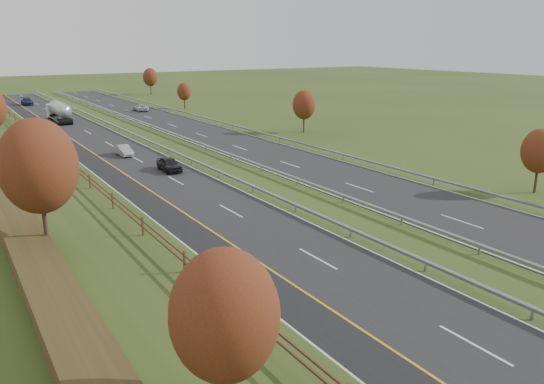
{
  "coord_description": "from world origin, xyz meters",
  "views": [
    {
      "loc": [
        -18.13,
        -2.33,
        13.41
      ],
      "look_at": [
        3.15,
        31.57,
        2.2
      ],
      "focal_mm": 35.0,
      "sensor_mm": 36.0,
      "label": 1
    }
  ],
  "objects": [
    {
      "name": "embankment_left",
      "position": [
        -13.0,
        60.0,
        1.0
      ],
      "size": [
        12.0,
        200.0,
        2.0
      ],
      "primitive_type": "cube",
      "color": "#2F4117",
      "rests_on": "ground"
    },
    {
      "name": "ground",
      "position": [
        8.0,
        55.0,
        0.0
      ],
      "size": [
        400.0,
        400.0,
        0.0
      ],
      "primitive_type": "plane",
      "color": "#2F4117",
      "rests_on": "ground"
    },
    {
      "name": "car_oncoming",
      "position": [
        17.3,
        105.18,
        0.71
      ],
      "size": [
        2.5,
        4.97,
        1.35
      ],
      "primitive_type": "imported",
      "rotation": [
        0.0,
        0.0,
        3.09
      ],
      "color": "silver",
      "rests_on": "far_carriageway"
    },
    {
      "name": "outer_barrier_far",
      "position": [
        22.3,
        60.0,
        0.62
      ],
      "size": [
        0.32,
        200.0,
        0.71
      ],
      "color": "gray",
      "rests_on": "ground"
    },
    {
      "name": "median_barrier_far",
      "position": [
        10.8,
        60.0,
        0.61
      ],
      "size": [
        0.32,
        200.0,
        0.71
      ],
      "color": "gray",
      "rests_on": "ground"
    },
    {
      "name": "trees_far",
      "position": [
        29.8,
        89.21,
        4.25
      ],
      "size": [
        8.45,
        118.6,
        7.12
      ],
      "color": "#2D2116",
      "rests_on": "ground"
    },
    {
      "name": "road_tanker",
      "position": [
        -0.01,
        97.9,
        1.86
      ],
      "size": [
        2.4,
        11.22,
        3.46
      ],
      "color": "silver",
      "rests_on": "near_carriageway"
    },
    {
      "name": "car_silver_mid",
      "position": [
        0.6,
        62.16,
        0.69
      ],
      "size": [
        1.47,
        3.95,
        1.29
      ],
      "primitive_type": "imported",
      "rotation": [
        0.0,
        0.0,
        0.03
      ],
      "color": "#9C9CA0",
      "rests_on": "near_carriageway"
    },
    {
      "name": "hard_shoulder",
      "position": [
        -3.75,
        60.0,
        0.02
      ],
      "size": [
        3.0,
        200.0,
        0.04
      ],
      "primitive_type": "cube",
      "color": "black",
      "rests_on": "ground"
    },
    {
      "name": "far_carriageway",
      "position": [
        16.5,
        60.0,
        0.02
      ],
      "size": [
        10.5,
        200.0,
        0.04
      ],
      "primitive_type": "cube",
      "color": "black",
      "rests_on": "ground"
    },
    {
      "name": "car_dark_near",
      "position": [
        2.33,
        51.35,
        0.79
      ],
      "size": [
        1.92,
        4.46,
        1.5
      ],
      "primitive_type": "imported",
      "rotation": [
        0.0,
        0.0,
        -0.03
      ],
      "color": "black",
      "rests_on": "near_carriageway"
    },
    {
      "name": "trees_left",
      "position": [
        -12.64,
        56.63,
        6.37
      ],
      "size": [
        6.64,
        164.3,
        7.66
      ],
      "color": "#2D2116",
      "rests_on": "embankment_left"
    },
    {
      "name": "median_barrier_near",
      "position": [
        5.7,
        60.0,
        0.61
      ],
      "size": [
        0.32,
        200.0,
        0.71
      ],
      "color": "gray",
      "rests_on": "ground"
    },
    {
      "name": "lane_markings",
      "position": [
        6.4,
        59.88,
        0.05
      ],
      "size": [
        26.75,
        200.0,
        0.01
      ],
      "color": "silver",
      "rests_on": "near_carriageway"
    },
    {
      "name": "car_small_far",
      "position": [
        -0.85,
        129.9,
        0.82
      ],
      "size": [
        2.35,
        5.46,
        1.57
      ],
      "primitive_type": "imported",
      "rotation": [
        0.0,
        0.0,
        -0.03
      ],
      "color": "#141640",
      "rests_on": "near_carriageway"
    },
    {
      "name": "fence_left",
      "position": [
        -8.5,
        59.59,
        2.73
      ],
      "size": [
        0.12,
        189.06,
        1.2
      ],
      "color": "#422B19",
      "rests_on": "embankment_left"
    },
    {
      "name": "near_carriageway",
      "position": [
        0.0,
        60.0,
        0.02
      ],
      "size": [
        10.5,
        200.0,
        0.04
      ],
      "primitive_type": "cube",
      "color": "black",
      "rests_on": "ground"
    }
  ]
}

